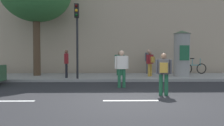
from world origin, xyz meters
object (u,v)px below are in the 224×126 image
Objects in this scene: traffic_light at (77,28)px; pedestrian_tallest at (150,61)px; poster_column at (182,53)px; pedestrian_with_backpack at (149,59)px; bicycle_leaning at (194,68)px; pedestrian_with_bag at (122,66)px; pedestrian_in_red_top at (164,71)px; pedestrian_in_dark_shirt at (66,61)px; pedestrian_near_pole at (119,61)px.

traffic_light is 2.65× the size of pedestrian_tallest.
poster_column is 1.82× the size of pedestrian_tallest.
bicycle_leaning is (3.14, -0.23, -0.62)m from pedestrian_with_backpack.
pedestrian_with_bag is at bearing -134.91° from bicycle_leaning.
pedestrian_with_bag reaches higher than pedestrian_in_red_top.
traffic_light is 2.52× the size of pedestrian_in_dark_shirt.
pedestrian_with_bag is 7.62m from bicycle_leaning.
pedestrian_in_dark_shirt is 8.75m from bicycle_leaning.
bicycle_leaning is at bearing 21.74° from traffic_light.
pedestrian_with_backpack is 1.94m from pedestrian_tallest.
bicycle_leaning is (3.38, 1.69, -0.53)m from pedestrian_tallest.
pedestrian_in_dark_shirt is at bearing -154.75° from pedestrian_near_pole.
pedestrian_with_backpack is 2.41m from pedestrian_near_pole.
pedestrian_with_bag is 0.98× the size of pedestrian_with_backpack.
poster_column is at bearing -47.44° from pedestrian_with_backpack.
pedestrian_near_pole is (-2.10, -1.19, -0.10)m from pedestrian_with_backpack.
poster_column is 7.02m from pedestrian_in_dark_shirt.
pedestrian_near_pole is at bearing 169.87° from poster_column.
pedestrian_with_bag reaches higher than bicycle_leaning.
bicycle_leaning is (5.24, 0.96, -0.53)m from pedestrian_near_pole.
pedestrian_in_red_top is at bearing -113.81° from poster_column.
pedestrian_with_backpack is 0.97× the size of bicycle_leaning.
pedestrian_with_bag is 0.94× the size of bicycle_leaning.
pedestrian_with_bag is 1.09× the size of pedestrian_near_pole.
pedestrian_with_backpack is at bearing 175.80° from bicycle_leaning.
pedestrian_in_dark_shirt is at bearing 138.39° from traffic_light.
poster_column is 1.83× the size of pedestrian_in_red_top.
traffic_light is at bearing -41.61° from pedestrian_in_dark_shirt.
traffic_light is 3.80m from pedestrian_with_bag.
pedestrian_with_bag is at bearing -111.64° from pedestrian_with_backpack.
pedestrian_in_red_top is at bearing -48.23° from pedestrian_in_dark_shirt.
pedestrian_in_red_top is at bearing -96.14° from pedestrian_with_backpack.
pedestrian_in_red_top is at bearing -78.78° from pedestrian_near_pole.
pedestrian_in_red_top reaches higher than bicycle_leaning.
traffic_light is at bearing -139.25° from pedestrian_near_pole.
bicycle_leaning is (3.96, 7.39, -0.37)m from pedestrian_in_red_top.
traffic_light is at bearing -167.18° from poster_column.
pedestrian_in_red_top is (1.41, -2.00, -0.08)m from pedestrian_with_bag.
traffic_light is 6.55m from poster_column.
poster_column is 5.48m from pedestrian_with_bag.
pedestrian_in_dark_shirt is (-3.14, -1.48, 0.04)m from pedestrian_near_pole.
pedestrian_tallest is (1.99, 3.69, 0.09)m from pedestrian_with_bag.
pedestrian_tallest is at bearing -153.41° from bicycle_leaning.
pedestrian_in_red_top is 8.39m from bicycle_leaning.
bicycle_leaning is at bearing -4.20° from pedestrian_with_backpack.
pedestrian_in_dark_shirt is (-3.01, 2.95, 0.13)m from pedestrian_with_bag.
pedestrian_with_backpack is (4.54, 3.29, -1.75)m from traffic_light.
pedestrian_tallest is at bearing -97.14° from pedestrian_with_backpack.
pedestrian_in_dark_shirt reaches higher than pedestrian_tallest.
bicycle_leaning is (1.42, 1.64, -1.04)m from poster_column.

